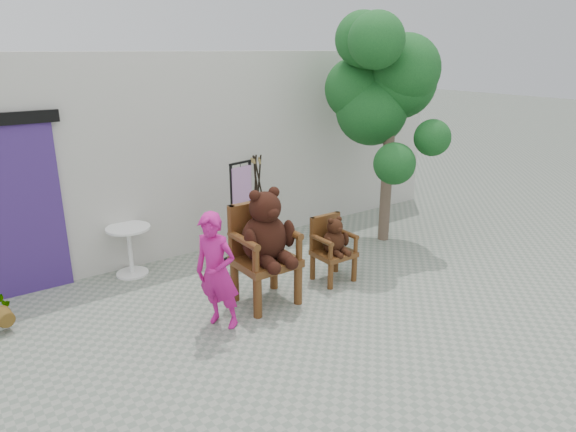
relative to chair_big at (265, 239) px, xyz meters
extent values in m
plane|color=gray|center=(0.56, -0.58, -0.84)|extent=(60.00, 60.00, 0.00)
cube|color=beige|center=(0.56, 2.52, 0.66)|extent=(9.00, 1.00, 3.00)
cube|color=#3C236A|center=(-2.44, 2.00, 0.26)|extent=(1.20, 0.08, 2.20)
cylinder|color=#46260F|center=(-0.30, -0.29, -0.59)|extent=(0.11, 0.11, 0.50)
cylinder|color=#46260F|center=(-0.30, 0.25, -0.59)|extent=(0.11, 0.11, 0.50)
cylinder|color=#46260F|center=(0.30, -0.29, -0.59)|extent=(0.11, 0.11, 0.50)
cylinder|color=#46260F|center=(0.30, 0.25, -0.59)|extent=(0.11, 0.11, 0.50)
cube|color=#46260F|center=(0.00, -0.02, -0.30)|extent=(0.71, 0.65, 0.09)
cube|color=#46260F|center=(0.00, 0.26, 0.08)|extent=(0.68, 0.09, 0.65)
cylinder|color=#46260F|center=(-0.31, 0.26, 0.08)|extent=(0.09, 0.09, 0.65)
cylinder|color=#46260F|center=(-0.31, -0.29, -0.10)|extent=(0.08, 0.08, 0.30)
cylinder|color=#46260F|center=(-0.31, -0.02, 0.05)|extent=(0.09, 0.62, 0.09)
cylinder|color=#46260F|center=(0.31, 0.26, 0.08)|extent=(0.09, 0.09, 0.65)
cylinder|color=#46260F|center=(0.31, -0.29, -0.10)|extent=(0.08, 0.08, 0.30)
cylinder|color=#46260F|center=(0.31, -0.02, 0.05)|extent=(0.09, 0.62, 0.09)
ellipsoid|color=black|center=(0.00, 0.01, 0.00)|extent=(0.58, 0.49, 0.61)
sphere|color=black|center=(0.00, -0.02, 0.40)|extent=(0.39, 0.39, 0.39)
ellipsoid|color=black|center=(0.00, -0.18, 0.37)|extent=(0.17, 0.14, 0.14)
sphere|color=black|center=(-0.14, -0.01, 0.57)|extent=(0.14, 0.14, 0.14)
sphere|color=black|center=(0.14, -0.01, 0.57)|extent=(0.14, 0.14, 0.14)
ellipsoid|color=black|center=(-0.28, -0.12, 0.04)|extent=(0.14, 0.19, 0.35)
ellipsoid|color=black|center=(-0.13, -0.25, -0.20)|extent=(0.17, 0.34, 0.17)
sphere|color=black|center=(-0.13, -0.39, -0.22)|extent=(0.16, 0.16, 0.16)
ellipsoid|color=black|center=(0.28, -0.12, 0.04)|extent=(0.14, 0.19, 0.35)
ellipsoid|color=black|center=(0.13, -0.25, -0.20)|extent=(0.17, 0.34, 0.17)
sphere|color=black|center=(0.13, -0.39, -0.22)|extent=(0.16, 0.16, 0.16)
cylinder|color=#46260F|center=(0.89, -0.21, -0.66)|extent=(0.08, 0.08, 0.36)
cylinder|color=#46260F|center=(0.89, 0.17, -0.66)|extent=(0.08, 0.08, 0.36)
cylinder|color=#46260F|center=(1.31, -0.21, -0.66)|extent=(0.08, 0.08, 0.36)
cylinder|color=#46260F|center=(1.31, 0.17, -0.66)|extent=(0.08, 0.08, 0.36)
cube|color=#46260F|center=(1.10, -0.02, -0.45)|extent=(0.51, 0.47, 0.07)
cube|color=#46260F|center=(1.10, 0.18, -0.18)|extent=(0.48, 0.07, 0.47)
cylinder|color=#46260F|center=(0.88, 0.18, -0.18)|extent=(0.07, 0.07, 0.47)
cylinder|color=#46260F|center=(0.88, -0.21, -0.31)|extent=(0.06, 0.06, 0.21)
cylinder|color=#46260F|center=(0.88, -0.02, -0.21)|extent=(0.07, 0.44, 0.07)
cylinder|color=#46260F|center=(1.32, 0.18, -0.18)|extent=(0.07, 0.07, 0.47)
cylinder|color=#46260F|center=(1.32, -0.21, -0.31)|extent=(0.06, 0.06, 0.21)
cylinder|color=#46260F|center=(1.32, -0.02, -0.21)|extent=(0.07, 0.44, 0.07)
ellipsoid|color=black|center=(1.10, -0.01, -0.28)|extent=(0.32, 0.27, 0.33)
sphere|color=black|center=(1.10, -0.03, -0.06)|extent=(0.21, 0.21, 0.21)
ellipsoid|color=black|center=(1.10, -0.11, -0.08)|extent=(0.10, 0.08, 0.08)
sphere|color=black|center=(1.03, -0.02, 0.03)|extent=(0.07, 0.07, 0.07)
sphere|color=black|center=(1.17, -0.02, 0.03)|extent=(0.07, 0.07, 0.07)
ellipsoid|color=black|center=(0.95, -0.08, -0.26)|extent=(0.07, 0.11, 0.19)
ellipsoid|color=black|center=(1.03, -0.15, -0.39)|extent=(0.09, 0.19, 0.09)
sphere|color=black|center=(1.03, -0.23, -0.40)|extent=(0.09, 0.09, 0.09)
ellipsoid|color=black|center=(1.25, -0.08, -0.26)|extent=(0.07, 0.11, 0.19)
ellipsoid|color=black|center=(1.17, -0.15, -0.39)|extent=(0.09, 0.19, 0.09)
sphere|color=black|center=(1.17, -0.23, -0.40)|extent=(0.09, 0.09, 0.09)
imported|color=#B9167B|center=(-0.79, -0.26, -0.14)|extent=(0.55, 0.61, 1.40)
cylinder|color=white|center=(-1.09, 1.77, -0.15)|extent=(0.60, 0.60, 0.03)
cylinder|color=white|center=(-1.09, 1.77, -0.49)|extent=(0.06, 0.06, 0.68)
cylinder|color=white|center=(-1.09, 1.77, -0.83)|extent=(0.44, 0.44, 0.03)
cube|color=black|center=(0.26, 1.25, -0.09)|extent=(0.04, 0.04, 1.50)
cube|color=black|center=(0.61, 1.32, -0.09)|extent=(0.04, 0.04, 1.50)
cube|color=black|center=(0.43, 1.28, 0.66)|extent=(0.40, 0.11, 0.03)
cube|color=black|center=(0.43, 1.28, -0.81)|extent=(0.51, 0.43, 0.06)
cube|color=#B580BB|center=(0.44, 1.27, 0.34)|extent=(0.36, 0.11, 0.52)
cylinder|color=black|center=(0.43, 1.28, 0.63)|extent=(0.01, 0.01, 0.08)
cylinder|color=white|center=(1.04, 1.77, -0.40)|extent=(0.32, 0.32, 0.03)
cylinder|color=white|center=(1.13, 1.86, -0.62)|extent=(0.03, 0.03, 0.44)
cylinder|color=white|center=(0.96, 1.86, -0.62)|extent=(0.03, 0.03, 0.44)
cylinder|color=white|center=(0.96, 1.69, -0.62)|extent=(0.03, 0.03, 0.44)
cylinder|color=white|center=(1.13, 1.69, -0.62)|extent=(0.03, 0.03, 0.44)
cylinder|color=black|center=(1.01, 1.81, 0.21)|extent=(0.14, 0.13, 0.79)
cylinder|color=olive|center=(0.97, 1.85, 0.53)|extent=(0.05, 0.04, 0.08)
cylinder|color=black|center=(1.03, 1.73, 0.21)|extent=(0.15, 0.07, 0.79)
cylinder|color=olive|center=(1.01, 1.68, 0.53)|extent=(0.05, 0.04, 0.08)
cylinder|color=black|center=(1.08, 1.81, 0.21)|extent=(0.08, 0.07, 0.80)
cylinder|color=olive|center=(1.09, 1.83, 0.53)|extent=(0.04, 0.04, 0.07)
cylinder|color=black|center=(0.99, 1.78, 0.21)|extent=(0.04, 0.13, 0.80)
cylinder|color=olive|center=(0.95, 1.78, 0.53)|extent=(0.04, 0.05, 0.07)
cylinder|color=black|center=(0.99, 1.76, 0.21)|extent=(0.06, 0.13, 0.80)
cylinder|color=olive|center=(0.95, 1.74, 0.53)|extent=(0.04, 0.05, 0.08)
cylinder|color=black|center=(1.08, 1.81, 0.21)|extent=(0.07, 0.07, 0.80)
cylinder|color=olive|center=(1.10, 1.82, 0.53)|extent=(0.04, 0.04, 0.07)
cylinder|color=#46362A|center=(2.82, 0.72, 0.71)|extent=(0.18, 0.18, 3.09)
sphere|color=#0F3717|center=(3.10, 0.85, 1.72)|extent=(1.19, 1.19, 1.19)
sphere|color=#0F3717|center=(2.23, 0.52, 2.31)|extent=(0.80, 0.80, 0.80)
sphere|color=#0F3717|center=(2.73, 1.05, 1.28)|extent=(1.15, 1.15, 1.15)
sphere|color=#0F3717|center=(2.51, 0.96, 2.27)|extent=(0.79, 0.79, 0.79)
sphere|color=#0F3717|center=(3.05, 0.69, 1.89)|extent=(1.08, 1.08, 1.08)
sphere|color=#0F3717|center=(2.55, 1.25, 1.59)|extent=(0.98, 0.98, 0.98)
sphere|color=#0F3717|center=(2.36, 0.93, 2.33)|extent=(0.81, 0.81, 0.81)
sphere|color=#0F3717|center=(2.38, 0.17, 0.60)|extent=(0.62, 0.62, 0.62)
sphere|color=#0F3717|center=(3.04, 0.06, 0.93)|extent=(0.55, 0.55, 0.55)
camera|label=1|loc=(-3.16, -4.91, 2.20)|focal=32.00mm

